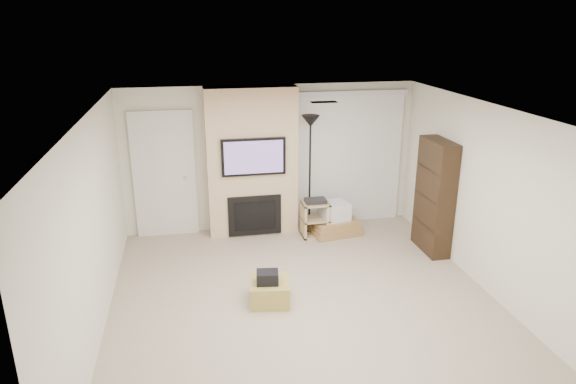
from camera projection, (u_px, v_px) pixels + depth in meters
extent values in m
cube|color=tan|center=(306.00, 305.00, 6.68)|extent=(5.00, 5.50, 0.00)
cube|color=white|center=(308.00, 114.00, 5.87)|extent=(5.00, 5.50, 0.00)
cube|color=silver|center=(271.00, 158.00, 8.83)|extent=(5.00, 0.00, 2.50)
cube|color=silver|center=(393.00, 352.00, 3.72)|extent=(5.00, 0.00, 2.50)
cube|color=silver|center=(92.00, 231.00, 5.82)|extent=(0.00, 5.50, 2.50)
cube|color=silver|center=(492.00, 202.00, 6.73)|extent=(0.00, 5.50, 2.50)
cube|color=silver|center=(324.00, 102.00, 6.68)|extent=(0.35, 0.18, 0.01)
cube|color=#A99344|center=(270.00, 291.00, 6.70)|extent=(0.56, 0.56, 0.30)
cube|color=black|center=(267.00, 277.00, 6.59)|extent=(0.31, 0.26, 0.16)
cube|color=#DCB78A|center=(252.00, 162.00, 8.58)|extent=(1.50, 0.40, 2.50)
cube|color=black|center=(254.00, 157.00, 8.31)|extent=(1.05, 0.06, 0.62)
cube|color=#594678|center=(254.00, 157.00, 8.28)|extent=(0.96, 0.00, 0.54)
cube|color=black|center=(255.00, 215.00, 8.67)|extent=(0.90, 0.04, 0.70)
cube|color=black|center=(255.00, 216.00, 8.65)|extent=(0.70, 0.02, 0.50)
cube|color=silver|center=(164.00, 174.00, 8.52)|extent=(1.02, 0.08, 2.14)
cube|color=beige|center=(165.00, 177.00, 8.54)|extent=(0.90, 0.05, 2.05)
cylinder|color=silver|center=(185.00, 178.00, 8.57)|extent=(0.07, 0.06, 0.07)
cube|color=silver|center=(352.00, 93.00, 8.68)|extent=(1.98, 0.10, 0.08)
cube|color=white|center=(349.00, 160.00, 9.07)|extent=(1.90, 0.03, 2.29)
cylinder|color=black|center=(309.00, 229.00, 9.00)|extent=(0.30, 0.30, 0.03)
cylinder|color=black|center=(310.00, 178.00, 8.70)|extent=(0.03, 0.03, 1.89)
cone|color=black|center=(311.00, 121.00, 8.38)|extent=(0.30, 0.30, 0.19)
cube|color=tan|center=(303.00, 220.00, 8.67)|extent=(0.04, 0.38, 0.60)
cube|color=tan|center=(327.00, 218.00, 8.74)|extent=(0.04, 0.38, 0.60)
cube|color=tan|center=(315.00, 234.00, 8.80)|extent=(0.45, 0.38, 0.03)
cube|color=tan|center=(315.00, 219.00, 8.70)|extent=(0.45, 0.38, 0.03)
cube|color=tan|center=(315.00, 203.00, 8.61)|extent=(0.45, 0.38, 0.03)
cube|color=black|center=(315.00, 201.00, 8.60)|extent=(0.35, 0.25, 0.06)
cube|color=#A37B48|center=(334.00, 230.00, 8.89)|extent=(0.92, 0.76, 0.09)
cube|color=#A37B48|center=(334.00, 226.00, 8.87)|extent=(0.88, 0.71, 0.08)
cube|color=#A37B48|center=(334.00, 221.00, 8.84)|extent=(0.83, 0.66, 0.08)
cube|color=silver|center=(334.00, 211.00, 8.78)|extent=(0.52, 0.48, 0.30)
cube|color=black|center=(435.00, 197.00, 7.98)|extent=(0.30, 0.80, 1.80)
cube|color=black|center=(431.00, 223.00, 8.12)|extent=(0.26, 0.72, 0.02)
cube|color=black|center=(433.00, 197.00, 7.98)|extent=(0.26, 0.72, 0.02)
cube|color=black|center=(436.00, 169.00, 7.83)|extent=(0.26, 0.72, 0.02)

